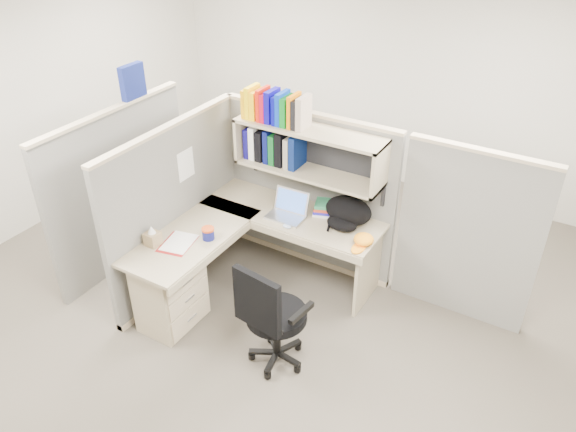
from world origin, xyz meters
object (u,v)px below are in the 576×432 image
Objects in this scene: task_chair at (273,331)px; snack_canister at (208,233)px; desk at (203,272)px; laptop at (286,206)px; backpack at (346,213)px.

snack_canister is at bearing 157.95° from task_chair.
laptop reaches higher than desk.
task_chair is (0.48, -1.00, -0.49)m from laptop.
desk is 5.11× the size of laptop.
task_chair is at bearing -94.80° from backpack.
snack_canister is at bearing -141.74° from backpack.
snack_canister is (-0.00, 0.12, 0.35)m from desk.
laptop is (0.40, 0.76, 0.41)m from desk.
laptop is 0.55m from backpack.
desk is 15.63× the size of snack_canister.
backpack reaches higher than desk.
snack_canister is at bearing -124.02° from laptop.
desk is at bearing -119.57° from laptop.
task_chair reaches higher than snack_canister.
laptop is 3.06× the size of snack_canister.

